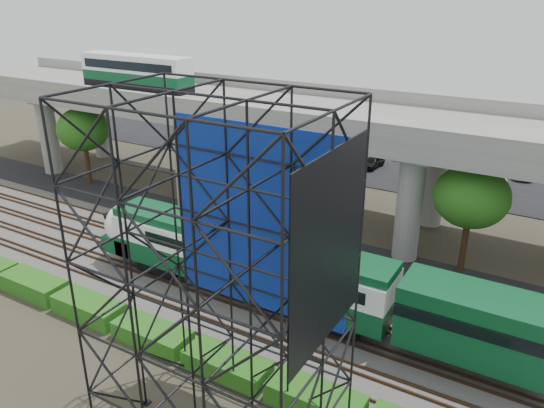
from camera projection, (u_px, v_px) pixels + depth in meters
The scene contains 13 objects.
ground at pixel (188, 301), 33.37m from camera, with size 140.00×140.00×0.00m, color #474233.
ballast_bed at pixel (207, 285), 34.93m from camera, with size 90.00×12.00×0.20m, color slate.
service_road at pixel (272, 237), 41.74m from camera, with size 90.00×5.00×0.08m, color black.
parking_lot at pixel (376, 160), 60.51m from camera, with size 90.00×18.00×0.08m, color black.
harbor_water at pixel (427, 121), 78.09m from camera, with size 140.00×40.00×0.03m, color slate.
rail_tracks at pixel (207, 283), 34.86m from camera, with size 90.00×9.52×0.16m.
commuter_train at pixel (273, 267), 31.52m from camera, with size 29.30×3.06×4.30m.
overpass at pixel (292, 119), 43.65m from camera, with size 80.00×12.00×12.40m.
scaffold_tower at pixel (218, 293), 20.22m from camera, with size 9.36×6.36×15.00m.
hedge_strip at pixel (152, 334), 29.25m from camera, with size 34.60×1.80×1.20m.
trees at pixel (259, 144), 46.34m from camera, with size 40.94×16.94×7.69m.
suv at pixel (209, 214), 44.23m from camera, with size 2.32×5.03×1.40m, color black.
parked_cars at pixel (378, 155), 59.87m from camera, with size 33.49×9.29×1.25m.
Camera 1 is at (19.01, -21.97, 18.30)m, focal length 35.00 mm.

